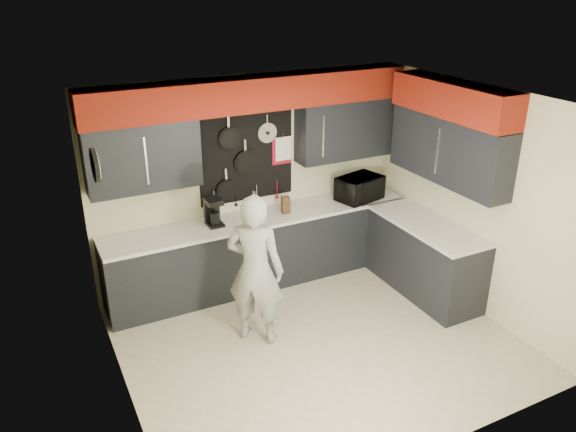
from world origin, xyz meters
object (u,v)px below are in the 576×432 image
knife_block (286,205)px  coffee_maker (213,211)px  utensil_crock (255,210)px  person (255,270)px  microwave (359,188)px

knife_block → coffee_maker: size_ratio=0.63×
utensil_crock → person: person is taller
microwave → person: size_ratio=0.34×
coffee_maker → utensil_crock: bearing=2.2°
microwave → knife_block: size_ratio=2.70×
microwave → coffee_maker: 1.98m
coffee_maker → person: (0.05, -1.11, -0.26)m
utensil_crock → coffee_maker: bearing=-177.4°
coffee_maker → person: 1.14m
microwave → person: person is taller
knife_block → utensil_crock: (-0.38, 0.09, -0.03)m
knife_block → person: person is taller
knife_block → person: size_ratio=0.13×
coffee_maker → microwave: bearing=-3.7°
knife_block → person: bearing=-119.4°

